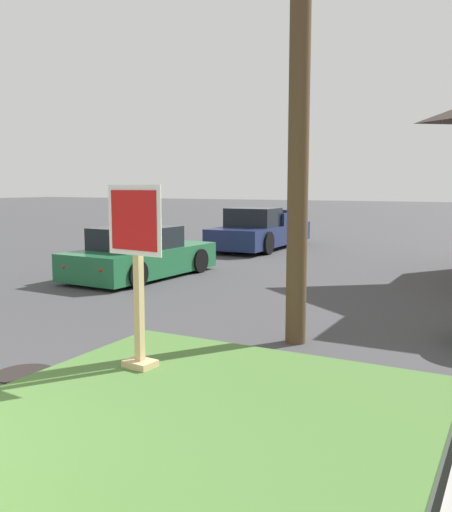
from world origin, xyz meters
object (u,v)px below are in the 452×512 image
(stop_sign, at_px, (137,277))
(manhole_cover, at_px, (24,373))
(parked_sedan_green, at_px, (140,255))
(pickup_truck_navy, at_px, (261,231))

(stop_sign, height_order, manhole_cover, stop_sign)
(stop_sign, distance_m, parked_sedan_green, 7.22)
(parked_sedan_green, bearing_deg, pickup_truck_navy, 89.84)
(stop_sign, xyz_separation_m, pickup_truck_navy, (-4.28, 12.88, -0.56))
(manhole_cover, relative_size, pickup_truck_navy, 0.13)
(parked_sedan_green, bearing_deg, manhole_cover, -64.37)
(parked_sedan_green, bearing_deg, stop_sign, -53.33)
(pickup_truck_navy, bearing_deg, parked_sedan_green, -90.16)
(manhole_cover, xyz_separation_m, pickup_truck_navy, (-3.07, 13.54, 0.61))
(manhole_cover, xyz_separation_m, parked_sedan_green, (-3.09, 6.44, 0.53))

